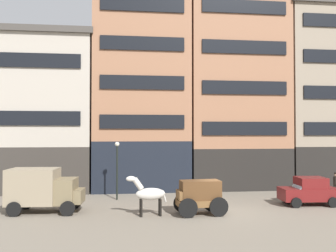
# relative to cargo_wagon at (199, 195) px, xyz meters

# --- Properties ---
(ground_plane) EXTENTS (120.00, 120.00, 0.00)m
(ground_plane) POSITION_rel_cargo_wagon_xyz_m (1.39, 0.19, -1.15)
(ground_plane) COLOR slate
(building_far_left) EXTENTS (8.86, 6.61, 13.02)m
(building_far_left) POSITION_rel_cargo_wagon_xyz_m (-11.34, 10.37, 5.40)
(building_far_left) COLOR #38332D
(building_far_left) RESTS_ON ground_plane
(building_center_left) EXTENTS (8.42, 6.61, 17.00)m
(building_center_left) POSITION_rel_cargo_wagon_xyz_m (-3.05, 10.37, 7.39)
(building_center_left) COLOR black
(building_center_left) RESTS_ON ground_plane
(building_center_right) EXTENTS (8.94, 6.61, 17.27)m
(building_center_right) POSITION_rel_cargo_wagon_xyz_m (5.29, 10.37, 7.53)
(building_center_right) COLOR black
(building_center_right) RESTS_ON ground_plane
(building_far_right) EXTENTS (9.15, 6.61, 16.28)m
(building_far_right) POSITION_rel_cargo_wagon_xyz_m (13.98, 10.36, 7.03)
(building_far_right) COLOR black
(building_far_right) RESTS_ON ground_plane
(cargo_wagon) EXTENTS (3.00, 1.70, 1.98)m
(cargo_wagon) POSITION_rel_cargo_wagon_xyz_m (0.00, 0.00, 0.00)
(cargo_wagon) COLOR brown
(cargo_wagon) RESTS_ON ground_plane
(draft_horse) EXTENTS (2.35, 0.72, 2.30)m
(draft_horse) POSITION_rel_cargo_wagon_xyz_m (-2.95, -0.00, 0.12)
(draft_horse) COLOR beige
(draft_horse) RESTS_ON ground_plane
(delivery_truck_near) EXTENTS (4.45, 2.36, 2.62)m
(delivery_truck_near) POSITION_rel_cargo_wagon_xyz_m (-9.18, 1.56, 0.28)
(delivery_truck_near) COLOR #7A6B4C
(delivery_truck_near) RESTS_ON ground_plane
(sedan_dark) EXTENTS (3.79, 2.04, 1.83)m
(sedan_dark) POSITION_rel_cargo_wagon_xyz_m (7.74, 1.80, -0.23)
(sedan_dark) COLOR maroon
(sedan_dark) RESTS_ON ground_plane
(pedestrian_officer) EXTENTS (0.48, 0.48, 1.79)m
(pedestrian_officer) POSITION_rel_cargo_wagon_xyz_m (11.36, 4.52, -0.17)
(pedestrian_officer) COLOR black
(pedestrian_officer) RESTS_ON ground_plane
(streetlamp_curbside) EXTENTS (0.32, 0.32, 4.12)m
(streetlamp_curbside) POSITION_rel_cargo_wagon_xyz_m (-4.94, 5.05, 1.52)
(streetlamp_curbside) COLOR black
(streetlamp_curbside) RESTS_ON ground_plane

